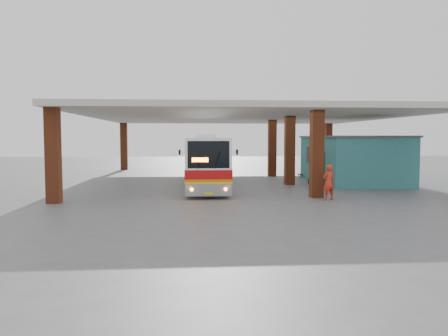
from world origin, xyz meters
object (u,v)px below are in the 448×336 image
coach_bus (205,161)px  motorcycle (326,179)px  pedestrian (329,182)px  red_chair (303,172)px

coach_bus → motorcycle: coach_bus is taller
coach_bus → pedestrian: coach_bus is taller
coach_bus → red_chair: size_ratio=12.50×
motorcycle → pedestrian: size_ratio=1.24×
coach_bus → motorcycle: 7.25m
coach_bus → pedestrian: (5.74, -5.77, -0.73)m
motorcycle → pedestrian: bearing=-174.3°
motorcycle → red_chair: bearing=18.3°
motorcycle → pedestrian: pedestrian is taller
motorcycle → coach_bus: bearing=104.1°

